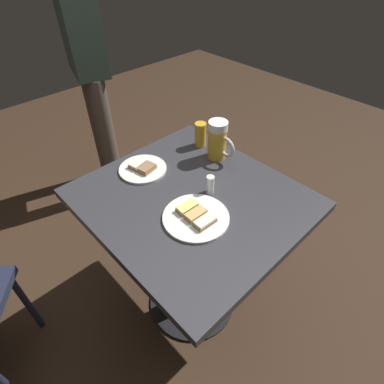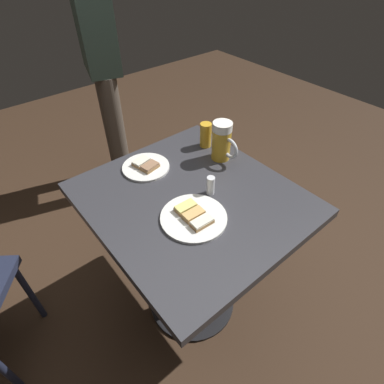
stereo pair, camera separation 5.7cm
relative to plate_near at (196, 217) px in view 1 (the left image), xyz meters
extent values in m
plane|color=#382619|center=(-0.09, 0.07, -0.76)|extent=(6.00, 6.00, 0.00)
cylinder|color=black|center=(-0.09, 0.07, -0.75)|extent=(0.44, 0.44, 0.01)
cylinder|color=black|center=(-0.09, 0.07, -0.39)|extent=(0.09, 0.09, 0.72)
cube|color=#333338|center=(-0.09, 0.07, -0.03)|extent=(0.78, 0.71, 0.04)
cylinder|color=white|center=(0.00, 0.00, 0.00)|extent=(0.23, 0.23, 0.01)
cube|color=#9E7547|center=(-0.04, 0.00, 0.01)|extent=(0.04, 0.08, 0.01)
cube|color=#EFE07A|center=(-0.04, 0.00, 0.02)|extent=(0.04, 0.07, 0.01)
cube|color=#9E7547|center=(0.00, 0.00, 0.01)|extent=(0.04, 0.08, 0.01)
cube|color=#E5B266|center=(0.00, 0.00, 0.02)|extent=(0.04, 0.07, 0.01)
cube|color=#9E7547|center=(0.04, 0.00, 0.01)|extent=(0.04, 0.08, 0.01)
cube|color=white|center=(0.04, 0.00, 0.02)|extent=(0.04, 0.07, 0.01)
cylinder|color=white|center=(-0.35, 0.03, 0.00)|extent=(0.19, 0.19, 0.01)
cube|color=#9E7547|center=(-0.32, 0.04, 0.01)|extent=(0.06, 0.08, 0.01)
cube|color=#997051|center=(-0.32, 0.04, 0.02)|extent=(0.06, 0.07, 0.01)
cube|color=#9E7547|center=(-0.37, 0.03, 0.01)|extent=(0.06, 0.08, 0.01)
cube|color=white|center=(-0.37, 0.03, 0.02)|extent=(0.06, 0.07, 0.01)
cylinder|color=gold|center=(-0.20, 0.32, 0.06)|extent=(0.08, 0.08, 0.13)
cylinder|color=white|center=(-0.20, 0.32, 0.14)|extent=(0.08, 0.08, 0.03)
torus|color=silver|center=(-0.15, 0.32, 0.06)|extent=(0.09, 0.02, 0.09)
cylinder|color=gold|center=(-0.32, 0.33, 0.05)|extent=(0.05, 0.05, 0.11)
cylinder|color=silver|center=(-0.06, 0.13, 0.03)|extent=(0.03, 0.03, 0.07)
cylinder|color=#1E2338|center=(-0.51, -0.57, -0.55)|extent=(0.03, 0.03, 0.43)
cylinder|color=#1E2338|center=(-0.26, -0.76, -0.55)|extent=(0.03, 0.03, 0.43)
cylinder|color=#51473D|center=(-1.12, 0.28, -0.34)|extent=(0.11, 0.11, 0.84)
cylinder|color=#51473D|center=(-1.33, 0.34, -0.34)|extent=(0.11, 0.11, 0.84)
cube|color=#384C42|center=(-1.23, 0.31, 0.34)|extent=(0.36, 0.27, 0.53)
camera|label=1|loc=(0.52, -0.51, 0.76)|focal=28.70mm
camera|label=2|loc=(0.56, -0.47, 0.76)|focal=28.70mm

